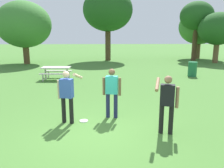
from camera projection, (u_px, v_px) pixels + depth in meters
The scene contains 12 objects.
ground_plane at pixel (96, 131), 6.45m from camera, with size 120.00×120.00×0.00m, color #447530.
person_thrower at pixel (167, 100), 6.09m from camera, with size 0.75×0.63×1.64m.
person_catcher at pixel (67, 93), 6.87m from camera, with size 0.75×0.63×1.64m.
person_bystander at pixel (112, 90), 7.32m from camera, with size 0.60×0.29×1.64m.
frisbee at pixel (84, 121), 7.19m from camera, with size 0.26×0.26×0.03m, color white.
picnic_table_near at pixel (56, 70), 13.76m from camera, with size 1.76×1.49×0.77m.
trash_can_beside_table at pixel (192, 69), 14.80m from camera, with size 0.59×0.59×0.96m.
tree_broad_center at pixel (24, 25), 20.50m from camera, with size 4.91×4.91×5.68m.
tree_far_right at pixel (108, 10), 23.02m from camera, with size 5.08×5.08×7.33m.
tree_slender_mid at pixel (197, 16), 23.13m from camera, with size 3.39×3.39×6.04m.
tree_back_left at pixel (200, 27), 25.00m from camera, with size 4.50×4.50×5.45m.
tree_back_right at pixel (218, 29), 21.29m from camera, with size 3.59×3.59×4.77m.
Camera 1 is at (0.22, -6.02, 2.71)m, focal length 36.13 mm.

